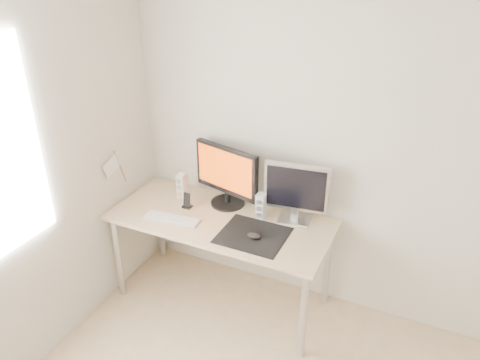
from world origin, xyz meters
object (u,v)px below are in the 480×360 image
(mouse, at_px, (254,236))
(phone_dock, at_px, (187,203))
(speaker_right, at_px, (261,206))
(desk, at_px, (221,227))
(speaker_left, at_px, (182,186))
(second_monitor, at_px, (296,190))
(main_monitor, at_px, (227,174))
(keyboard, at_px, (172,219))

(mouse, xyz_separation_m, phone_dock, (-0.61, 0.16, 0.02))
(mouse, height_order, speaker_right, speaker_right)
(mouse, relative_size, speaker_right, 0.51)
(mouse, relative_size, phone_dock, 0.83)
(desk, bearing_deg, speaker_left, 159.11)
(desk, xyz_separation_m, second_monitor, (0.49, 0.20, 0.32))
(desk, xyz_separation_m, speaker_left, (-0.41, 0.16, 0.17))
(main_monitor, distance_m, speaker_left, 0.40)
(speaker_left, relative_size, speaker_right, 1.00)
(phone_dock, bearing_deg, speaker_right, 10.22)
(speaker_left, height_order, phone_dock, speaker_left)
(mouse, height_order, phone_dock, phone_dock)
(speaker_left, bearing_deg, mouse, -21.69)
(mouse, xyz_separation_m, speaker_left, (-0.73, 0.29, 0.08))
(mouse, bearing_deg, second_monitor, 63.15)
(main_monitor, xyz_separation_m, speaker_left, (-0.37, -0.04, -0.16))
(second_monitor, xyz_separation_m, speaker_left, (-0.90, -0.04, -0.14))
(main_monitor, bearing_deg, second_monitor, 0.03)
(speaker_left, xyz_separation_m, keyboard, (0.11, -0.32, -0.09))
(desk, distance_m, second_monitor, 0.62)
(mouse, xyz_separation_m, speaker_right, (-0.06, 0.26, 0.08))
(mouse, bearing_deg, keyboard, -177.01)
(second_monitor, distance_m, phone_dock, 0.83)
(desk, relative_size, speaker_right, 8.26)
(phone_dock, bearing_deg, second_monitor, 12.20)
(mouse, height_order, second_monitor, second_monitor)
(desk, xyz_separation_m, main_monitor, (-0.05, 0.20, 0.33))
(speaker_right, distance_m, keyboard, 0.64)
(speaker_right, height_order, phone_dock, speaker_right)
(desk, distance_m, main_monitor, 0.39)
(speaker_right, bearing_deg, phone_dock, -169.78)
(second_monitor, distance_m, speaker_left, 0.92)
(main_monitor, height_order, phone_dock, main_monitor)
(mouse, relative_size, desk, 0.06)
(desk, xyz_separation_m, phone_dock, (-0.29, 0.03, 0.11))
(speaker_left, distance_m, phone_dock, 0.19)
(second_monitor, distance_m, keyboard, 0.91)
(main_monitor, relative_size, speaker_left, 2.81)
(main_monitor, height_order, second_monitor, main_monitor)
(second_monitor, xyz_separation_m, phone_dock, (-0.78, -0.17, -0.20))
(desk, height_order, keyboard, keyboard)
(desk, relative_size, main_monitor, 2.94)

